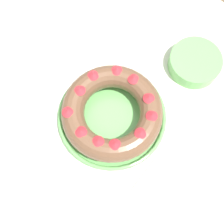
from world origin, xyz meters
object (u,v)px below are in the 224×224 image
cake_knife (63,78)px  napkin (168,195)px  fork (68,64)px  serving_dish (112,117)px  side_bowl (195,63)px  bundt_cake (112,112)px  serving_knife (55,65)px

cake_knife → napkin: cake_knife is taller
cake_knife → napkin: bearing=3.5°
napkin → fork: bearing=174.3°
serving_dish → cake_knife: serving_dish is taller
napkin → side_bowl: bearing=123.6°
fork → cake_knife: bearing=-58.4°
cake_knife → side_bowl: size_ratio=1.24×
serving_dish → side_bowl: 0.31m
bundt_cake → side_bowl: bearing=82.2°
side_bowl → napkin: size_ratio=0.92×
fork → side_bowl: 0.39m
cake_knife → side_bowl: side_bowl is taller
side_bowl → napkin: side_bowl is taller
serving_dish → fork: bearing=175.5°
serving_knife → cake_knife: size_ratio=1.26×
serving_knife → napkin: (0.51, -0.02, -0.00)m
bundt_cake → side_bowl: (0.04, 0.30, -0.04)m
fork → serving_knife: 0.04m
side_bowl → bundt_cake: bearing=-97.8°
serving_dish → serving_knife: (-0.25, -0.02, -0.01)m
serving_dish → serving_knife: size_ratio=1.27×
fork → cake_knife: (0.03, -0.04, 0.00)m
serving_dish → side_bowl: (0.04, 0.30, 0.01)m
side_bowl → napkin: 0.40m
serving_dish → napkin: size_ratio=1.82×
bundt_cake → serving_knife: size_ratio=1.14×
side_bowl → napkin: bearing=-56.4°
bundt_cake → serving_knife: 0.26m
fork → napkin: bearing=-6.2°
bundt_cake → serving_knife: (-0.25, -0.02, -0.06)m
fork → napkin: size_ratio=1.26×
fork → side_bowl: bearing=46.5°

